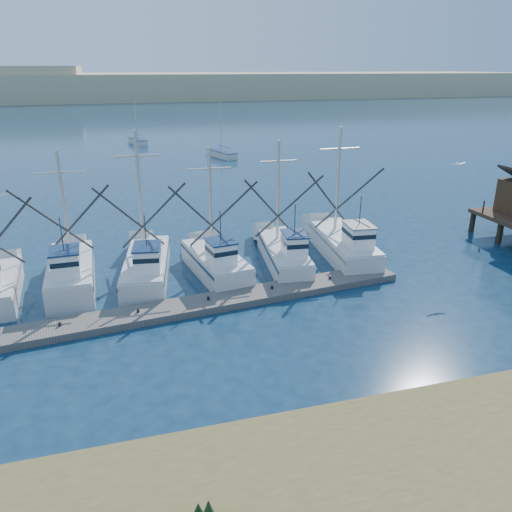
{
  "coord_description": "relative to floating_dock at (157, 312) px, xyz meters",
  "views": [
    {
      "loc": [
        -9.63,
        -18.47,
        12.96
      ],
      "look_at": [
        -2.17,
        8.0,
        2.46
      ],
      "focal_mm": 35.0,
      "sensor_mm": 36.0,
      "label": 1
    }
  ],
  "objects": [
    {
      "name": "trawler_fleet",
      "position": [
        0.82,
        5.02,
        0.74
      ],
      "size": [
        30.6,
        9.0,
        9.28
      ],
      "color": "silver",
      "rests_on": "ground"
    },
    {
      "name": "sailboat_far",
      "position": [
        2.77,
        66.24,
        0.3
      ],
      "size": [
        3.11,
        5.98,
        8.1
      ],
      "rotation": [
        0.0,
        0.0,
        0.29
      ],
      "color": "silver",
      "rests_on": "ground"
    },
    {
      "name": "flying_gull",
      "position": [
        20.47,
        2.98,
        6.67
      ],
      "size": [
        1.18,
        0.21,
        0.21
      ],
      "color": "white",
      "rests_on": "ground"
    },
    {
      "name": "ground",
      "position": [
        8.24,
        -6.75,
        -0.2
      ],
      "size": [
        500.0,
        500.0,
        0.0
      ],
      "primitive_type": "plane",
      "color": "#0D243B",
      "rests_on": "ground"
    },
    {
      "name": "dune_ridge",
      "position": [
        8.24,
        203.25,
        4.8
      ],
      "size": [
        360.0,
        60.0,
        10.0
      ],
      "primitive_type": "cube",
      "color": "tan",
      "rests_on": "ground"
    },
    {
      "name": "floating_dock",
      "position": [
        0.0,
        0.0,
        0.0
      ],
      "size": [
        30.66,
        5.59,
        0.41
      ],
      "primitive_type": "cube",
      "rotation": [
        0.0,
        0.0,
        0.12
      ],
      "color": "#5C5752",
      "rests_on": "ground"
    },
    {
      "name": "sailboat_near",
      "position": [
        14.23,
        49.27,
        0.29
      ],
      "size": [
        3.56,
        6.72,
        8.1
      ],
      "rotation": [
        0.0,
        0.0,
        0.31
      ],
      "color": "silver",
      "rests_on": "ground"
    }
  ]
}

